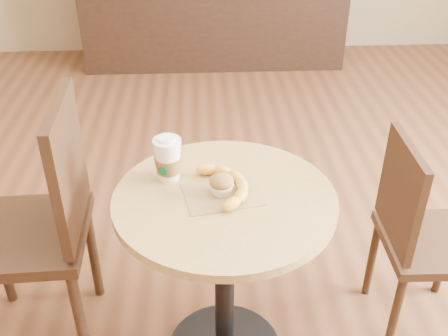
# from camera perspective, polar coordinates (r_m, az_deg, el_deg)

# --- Properties ---
(cafe_table) EXTENTS (0.72, 0.72, 0.75)m
(cafe_table) POSITION_cam_1_polar(r_m,az_deg,el_deg) (1.80, 0.07, -8.57)
(cafe_table) COLOR black
(cafe_table) RESTS_ON ground
(chair_left) EXTENTS (0.46, 0.46, 1.01)m
(chair_left) POSITION_cam_1_polar(r_m,az_deg,el_deg) (1.98, -19.30, -5.54)
(chair_left) COLOR #301E10
(chair_left) RESTS_ON ground
(chair_right) EXTENTS (0.38, 0.38, 0.84)m
(chair_right) POSITION_cam_1_polar(r_m,az_deg,el_deg) (2.10, 20.56, -6.70)
(chair_right) COLOR #301E10
(chair_right) RESTS_ON ground
(service_counter) EXTENTS (2.30, 0.65, 1.04)m
(service_counter) POSITION_cam_1_polar(r_m,az_deg,el_deg) (4.69, -1.13, 17.64)
(service_counter) COLOR black
(service_counter) RESTS_ON ground
(kraft_bag) EXTENTS (0.27, 0.22, 0.00)m
(kraft_bag) POSITION_cam_1_polar(r_m,az_deg,el_deg) (1.67, -0.16, -2.88)
(kraft_bag) COLOR olive
(kraft_bag) RESTS_ON cafe_table
(coffee_cup) EXTENTS (0.09, 0.10, 0.16)m
(coffee_cup) POSITION_cam_1_polar(r_m,az_deg,el_deg) (1.72, -6.12, 0.86)
(coffee_cup) COLOR white
(coffee_cup) RESTS_ON cafe_table
(muffin) EXTENTS (0.08, 0.08, 0.07)m
(muffin) POSITION_cam_1_polar(r_m,az_deg,el_deg) (1.65, -0.28, -1.81)
(muffin) COLOR white
(muffin) RESTS_ON kraft_bag
(banana) EXTENTS (0.25, 0.31, 0.04)m
(banana) POSITION_cam_1_polar(r_m,az_deg,el_deg) (1.67, 0.09, -1.94)
(banana) COLOR gold
(banana) RESTS_ON kraft_bag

